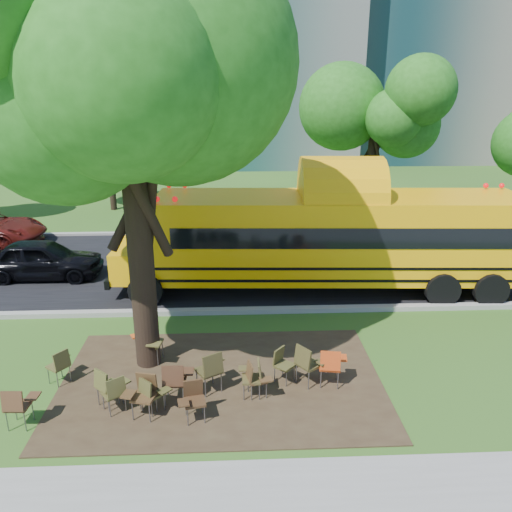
{
  "coord_description": "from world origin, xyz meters",
  "views": [
    {
      "loc": [
        1.32,
        -10.02,
        6.17
      ],
      "look_at": [
        1.93,
        3.38,
        1.59
      ],
      "focal_mm": 35.0,
      "sensor_mm": 36.0,
      "label": 1
    }
  ],
  "objects_px": {
    "chair_10": "(149,340)",
    "chair_13": "(331,364)",
    "chair_7": "(308,361)",
    "chair_15": "(151,392)",
    "black_car": "(42,259)",
    "chair_9": "(148,339)",
    "main_tree": "(128,91)",
    "chair_11": "(211,367)",
    "chair_2": "(115,390)",
    "chair_12": "(282,362)",
    "chair_8": "(60,363)",
    "chair_0": "(18,403)",
    "school_bus": "(334,237)",
    "chair_4": "(175,378)",
    "chair_1": "(108,384)",
    "chair_5": "(193,397)",
    "chair_14": "(255,377)",
    "chair_3": "(143,391)",
    "chair_6": "(254,375)"
  },
  "relations": [
    {
      "from": "chair_10",
      "to": "chair_13",
      "type": "bearing_deg",
      "value": 83.86
    },
    {
      "from": "chair_7",
      "to": "chair_15",
      "type": "height_order",
      "value": "chair_7"
    },
    {
      "from": "chair_7",
      "to": "black_car",
      "type": "distance_m",
      "value": 10.5
    },
    {
      "from": "chair_9",
      "to": "chair_15",
      "type": "height_order",
      "value": "chair_9"
    },
    {
      "from": "main_tree",
      "to": "chair_11",
      "type": "height_order",
      "value": "main_tree"
    },
    {
      "from": "main_tree",
      "to": "chair_2",
      "type": "xyz_separation_m",
      "value": [
        -0.34,
        -1.84,
        -5.58
      ]
    },
    {
      "from": "chair_12",
      "to": "chair_15",
      "type": "xyz_separation_m",
      "value": [
        -2.68,
        -0.99,
        0.0
      ]
    },
    {
      "from": "chair_8",
      "to": "chair_0",
      "type": "bearing_deg",
      "value": -154.39
    },
    {
      "from": "school_bus",
      "to": "chair_4",
      "type": "height_order",
      "value": "school_bus"
    },
    {
      "from": "chair_7",
      "to": "chair_13",
      "type": "distance_m",
      "value": 0.49
    },
    {
      "from": "chair_1",
      "to": "chair_11",
      "type": "bearing_deg",
      "value": 53.62
    },
    {
      "from": "school_bus",
      "to": "chair_7",
      "type": "relative_size",
      "value": 13.11
    },
    {
      "from": "chair_5",
      "to": "chair_8",
      "type": "relative_size",
      "value": 1.01
    },
    {
      "from": "chair_5",
      "to": "chair_14",
      "type": "distance_m",
      "value": 1.4
    },
    {
      "from": "chair_0",
      "to": "chair_12",
      "type": "height_order",
      "value": "chair_0"
    },
    {
      "from": "chair_5",
      "to": "chair_15",
      "type": "distance_m",
      "value": 0.87
    },
    {
      "from": "chair_0",
      "to": "chair_9",
      "type": "relative_size",
      "value": 0.97
    },
    {
      "from": "chair_13",
      "to": "chair_15",
      "type": "height_order",
      "value": "chair_13"
    },
    {
      "from": "main_tree",
      "to": "chair_9",
      "type": "distance_m",
      "value": 5.54
    },
    {
      "from": "chair_9",
      "to": "chair_11",
      "type": "height_order",
      "value": "chair_11"
    },
    {
      "from": "school_bus",
      "to": "chair_11",
      "type": "height_order",
      "value": "school_bus"
    },
    {
      "from": "main_tree",
      "to": "chair_10",
      "type": "height_order",
      "value": "main_tree"
    },
    {
      "from": "chair_10",
      "to": "chair_4",
      "type": "bearing_deg",
      "value": 36.12
    },
    {
      "from": "chair_8",
      "to": "chair_4",
      "type": "bearing_deg",
      "value": -71.28
    },
    {
      "from": "chair_3",
      "to": "chair_9",
      "type": "distance_m",
      "value": 2.15
    },
    {
      "from": "chair_3",
      "to": "chair_14",
      "type": "bearing_deg",
      "value": -153.53
    },
    {
      "from": "chair_4",
      "to": "main_tree",
      "type": "bearing_deg",
      "value": 118.14
    },
    {
      "from": "school_bus",
      "to": "chair_10",
      "type": "height_order",
      "value": "school_bus"
    },
    {
      "from": "chair_4",
      "to": "chair_6",
      "type": "height_order",
      "value": "chair_4"
    },
    {
      "from": "chair_7",
      "to": "black_car",
      "type": "xyz_separation_m",
      "value": [
        -8.0,
        6.8,
        0.08
      ]
    },
    {
      "from": "chair_1",
      "to": "chair_14",
      "type": "relative_size",
      "value": 1.1
    },
    {
      "from": "chair_8",
      "to": "chair_15",
      "type": "relative_size",
      "value": 1.03
    },
    {
      "from": "chair_0",
      "to": "chair_13",
      "type": "bearing_deg",
      "value": 13.11
    },
    {
      "from": "chair_10",
      "to": "school_bus",
      "type": "bearing_deg",
      "value": 139.88
    },
    {
      "from": "chair_5",
      "to": "chair_10",
      "type": "relative_size",
      "value": 0.86
    },
    {
      "from": "chair_11",
      "to": "chair_12",
      "type": "xyz_separation_m",
      "value": [
        1.53,
        0.32,
        -0.11
      ]
    },
    {
      "from": "chair_0",
      "to": "chair_9",
      "type": "height_order",
      "value": "chair_9"
    },
    {
      "from": "chair_1",
      "to": "chair_13",
      "type": "relative_size",
      "value": 0.95
    },
    {
      "from": "chair_11",
      "to": "chair_13",
      "type": "bearing_deg",
      "value": -28.92
    },
    {
      "from": "chair_1",
      "to": "chair_14",
      "type": "distance_m",
      "value": 2.97
    },
    {
      "from": "chair_3",
      "to": "chair_7",
      "type": "bearing_deg",
      "value": -151.61
    },
    {
      "from": "main_tree",
      "to": "chair_12",
      "type": "bearing_deg",
      "value": -16.78
    },
    {
      "from": "chair_2",
      "to": "chair_3",
      "type": "xyz_separation_m",
      "value": [
        0.57,
        -0.13,
        0.04
      ]
    },
    {
      "from": "chair_4",
      "to": "chair_1",
      "type": "bearing_deg",
      "value": -175.39
    },
    {
      "from": "chair_3",
      "to": "chair_4",
      "type": "distance_m",
      "value": 0.69
    },
    {
      "from": "chair_3",
      "to": "black_car",
      "type": "distance_m",
      "value": 8.98
    },
    {
      "from": "chair_8",
      "to": "chair_14",
      "type": "height_order",
      "value": "chair_8"
    },
    {
      "from": "chair_4",
      "to": "chair_11",
      "type": "bearing_deg",
      "value": 27.75
    },
    {
      "from": "chair_2",
      "to": "black_car",
      "type": "relative_size",
      "value": 0.21
    },
    {
      "from": "school_bus",
      "to": "chair_14",
      "type": "relative_size",
      "value": 15.71
    }
  ]
}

